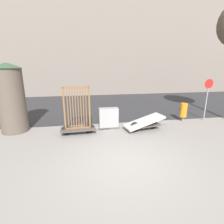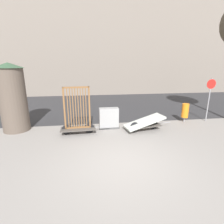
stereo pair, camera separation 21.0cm
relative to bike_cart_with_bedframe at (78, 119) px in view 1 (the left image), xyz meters
The scene contains 9 objects.
ground_plane 3.18m from the bike_cart_with_bedframe, 59.79° to the right, with size 60.00×60.00×0.00m, color gray.
road_strip 5.84m from the bike_cart_with_bedframe, 74.38° to the left, with size 56.00×8.71×0.01m.
building_facade 13.75m from the bike_cart_with_bedframe, 82.56° to the left, with size 48.00×4.00×14.77m.
bike_cart_with_bedframe is the anchor object (origin of this frame).
bike_cart_with_mattress 3.15m from the bike_cart_with_bedframe, ahead, with size 2.46×1.15×0.70m.
utility_cabinet 1.59m from the bike_cart_with_bedframe, 19.97° to the left, with size 1.00×0.43×1.03m.
trash_bin 5.75m from the bike_cart_with_bedframe, ahead, with size 0.36×0.36×1.04m.
sign_post 7.09m from the bike_cart_with_bedframe, ahead, with size 0.51×0.06×2.38m.
advertising_column 3.22m from the bike_cart_with_bedframe, 163.61° to the left, with size 1.35×1.35×3.17m.
Camera 1 is at (-1.25, -4.92, 3.14)m, focal length 28.00 mm.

